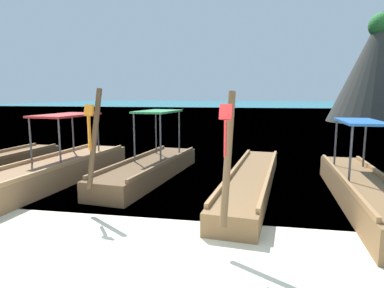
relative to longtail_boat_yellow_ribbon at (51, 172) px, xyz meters
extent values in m
plane|color=beige|center=(4.13, -4.37, -0.36)|extent=(120.00, 120.00, 0.00)
plane|color=#147A89|center=(4.13, 57.93, -0.36)|extent=(120.00, 120.00, 0.00)
cube|color=brown|center=(-2.40, 1.33, 0.14)|extent=(0.37, 4.91, 0.10)
cube|color=olive|center=(0.00, 0.00, -0.06)|extent=(1.94, 6.72, 0.61)
cube|color=#AF7F52|center=(-0.64, 0.06, 0.29)|extent=(0.61, 6.08, 0.10)
cube|color=#AF7F52|center=(0.64, -0.06, 0.29)|extent=(0.61, 6.08, 0.10)
cylinder|color=#4C4C51|center=(-0.49, -0.12, 0.89)|extent=(0.05, 0.05, 1.29)
cylinder|color=#4C4C51|center=(0.46, -0.21, 0.89)|extent=(0.05, 0.05, 1.29)
cylinder|color=#4C4C51|center=(-0.32, 1.86, 0.89)|extent=(0.05, 0.05, 1.29)
cylinder|color=#4C4C51|center=(0.63, 1.77, 0.89)|extent=(0.05, 0.05, 1.29)
cube|color=#AD2323|center=(0.07, 0.82, 1.57)|extent=(1.35, 2.28, 0.06)
cube|color=brown|center=(2.60, 1.12, -0.10)|extent=(1.91, 5.52, 0.52)
cube|color=brown|center=(2.03, 1.19, 0.21)|extent=(0.72, 4.94, 0.10)
cube|color=brown|center=(3.17, 1.05, 0.21)|extent=(0.72, 4.94, 0.10)
cylinder|color=brown|center=(2.24, -1.68, 1.24)|extent=(0.20, 0.68, 2.19)
cube|color=orange|center=(2.22, -1.84, 1.86)|extent=(0.21, 0.14, 0.25)
cube|color=orange|center=(2.21, -1.86, 1.37)|extent=(0.04, 0.08, 0.73)
cylinder|color=#4C4C51|center=(2.16, 1.04, 0.89)|extent=(0.06, 0.06, 1.47)
cylinder|color=#4C4C51|center=(3.01, 0.93, 0.89)|extent=(0.06, 0.06, 1.47)
cylinder|color=#4C4C51|center=(2.36, 2.65, 0.89)|extent=(0.06, 0.06, 1.47)
cylinder|color=#4C4C51|center=(3.21, 2.54, 0.89)|extent=(0.06, 0.06, 1.47)
cube|color=#2D844C|center=(2.69, 1.79, 1.65)|extent=(1.26, 1.94, 0.06)
cube|color=brown|center=(5.67, 0.52, -0.14)|extent=(1.78, 6.97, 0.45)
cube|color=#9F7246|center=(5.20, 0.58, 0.14)|extent=(0.78, 6.32, 0.10)
cube|color=#9F7246|center=(6.15, 0.47, 0.14)|extent=(0.78, 6.32, 0.10)
cylinder|color=brown|center=(5.28, -3.07, 1.17)|extent=(0.20, 0.75, 2.19)
cube|color=red|center=(5.25, -3.29, 1.93)|extent=(0.21, 0.15, 0.25)
cube|color=red|center=(5.25, -3.31, 1.52)|extent=(0.04, 0.08, 0.58)
cube|color=brown|center=(8.24, -0.43, -0.07)|extent=(1.33, 6.03, 0.59)
cube|color=#9F7246|center=(7.75, -0.40, 0.28)|extent=(0.34, 5.50, 0.10)
cylinder|color=#4C4C51|center=(7.86, -0.56, 0.86)|extent=(0.05, 0.05, 1.27)
cylinder|color=#4C4C51|center=(7.94, 1.23, 0.86)|extent=(0.05, 0.05, 1.27)
cylinder|color=#4C4C51|center=(8.68, 1.20, 0.86)|extent=(0.05, 0.05, 1.27)
cube|color=#235BA3|center=(8.27, 0.32, 1.53)|extent=(0.99, 2.03, 0.06)
cone|color=#383833|center=(16.74, 24.97, 4.55)|extent=(8.42, 8.42, 9.84)
sphere|color=#2D7A33|center=(16.74, 24.97, 8.24)|extent=(2.23, 2.23, 2.23)
camera|label=1|loc=(5.66, -8.50, 2.21)|focal=31.32mm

